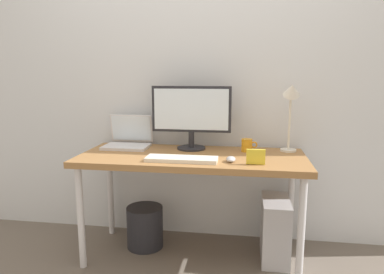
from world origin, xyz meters
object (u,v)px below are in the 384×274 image
at_px(photo_frame, 256,157).
at_px(computer_tower, 275,229).
at_px(keyboard, 182,159).
at_px(coffee_mug, 247,145).
at_px(desk_lamp, 291,101).
at_px(mouse, 231,159).
at_px(desk, 192,164).
at_px(wastebasket, 145,227).
at_px(laptop, 129,139).
at_px(monitor, 191,113).

distance_m(photo_frame, computer_tower, 0.62).
bearing_deg(keyboard, coffee_mug, 39.76).
relative_size(desk_lamp, keyboard, 1.11).
xyz_separation_m(mouse, photo_frame, (0.15, -0.04, 0.03)).
distance_m(desk, photo_frame, 0.47).
height_order(desk_lamp, wastebasket, desk_lamp).
height_order(laptop, computer_tower, laptop).
bearing_deg(computer_tower, wastebasket, 178.04).
xyz_separation_m(desk, desk_lamp, (0.64, 0.18, 0.41)).
distance_m(desk_lamp, wastebasket, 1.36).
relative_size(desk, mouse, 16.45).
distance_m(desk_lamp, computer_tower, 0.87).
relative_size(keyboard, mouse, 4.89).
xyz_separation_m(desk, monitor, (-0.03, 0.18, 0.32)).
relative_size(photo_frame, wastebasket, 0.37).
relative_size(monitor, keyboard, 1.26).
xyz_separation_m(mouse, computer_tower, (0.30, 0.20, -0.52)).
relative_size(monitor, computer_tower, 1.32).
xyz_separation_m(laptop, desk_lamp, (1.14, -0.02, 0.29)).
distance_m(monitor, desk_lamp, 0.68).
bearing_deg(desk_lamp, mouse, -138.86).
relative_size(monitor, wastebasket, 1.85).
bearing_deg(desk, monitor, 100.31).
relative_size(laptop, wastebasket, 1.07).
bearing_deg(photo_frame, mouse, 162.95).
xyz_separation_m(desk_lamp, coffee_mug, (-0.28, -0.02, -0.30)).
height_order(desk, computer_tower, desk).
bearing_deg(desk_lamp, coffee_mug, -175.24).
bearing_deg(keyboard, computer_tower, 20.08).
distance_m(mouse, photo_frame, 0.16).
xyz_separation_m(desk_lamp, photo_frame, (-0.23, -0.38, -0.30)).
bearing_deg(wastebasket, computer_tower, -1.96).
relative_size(desk_lamp, mouse, 5.41).
height_order(desk_lamp, coffee_mug, desk_lamp).
bearing_deg(photo_frame, computer_tower, 57.78).
xyz_separation_m(laptop, computer_tower, (1.06, -0.15, -0.56)).
height_order(laptop, photo_frame, laptop).
xyz_separation_m(desk_lamp, computer_tower, (-0.08, -0.13, -0.85)).
bearing_deg(photo_frame, coffee_mug, 98.08).
bearing_deg(laptop, photo_frame, -23.30).
relative_size(desk, laptop, 4.63).
bearing_deg(monitor, keyboard, -90.88).
distance_m(keyboard, photo_frame, 0.45).
relative_size(desk_lamp, coffee_mug, 4.47).
relative_size(keyboard, coffee_mug, 4.04).
bearing_deg(mouse, monitor, 131.77).
relative_size(keyboard, wastebasket, 1.47).
bearing_deg(computer_tower, desk_lamp, 59.29).
xyz_separation_m(photo_frame, computer_tower, (0.15, 0.24, -0.55)).
relative_size(desk_lamp, wastebasket, 1.62).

